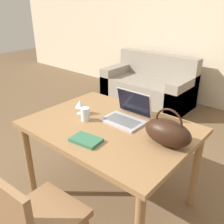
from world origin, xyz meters
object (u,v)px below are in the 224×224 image
at_px(laptop, 128,112).
at_px(handbag, 168,132).
at_px(wine_glass, 80,104).
at_px(drinking_glass, 85,114).
at_px(chair, 32,219).
at_px(couch, 149,87).

distance_m(laptop, handbag, 0.46).
relative_size(laptop, handbag, 1.00).
relative_size(laptop, wine_glass, 2.65).
relative_size(wine_glass, handbag, 0.38).
bearing_deg(drinking_glass, chair, -67.72).
bearing_deg(chair, wine_glass, 114.83).
bearing_deg(handbag, drinking_glass, -171.58).
bearing_deg(chair, drinking_glass, 108.95).
xyz_separation_m(laptop, wine_glass, (-0.38, -0.18, 0.03)).
height_order(drinking_glass, wine_glass, wine_glass).
distance_m(couch, handbag, 2.67).
distance_m(chair, laptop, 1.04).
bearing_deg(couch, wine_glass, -72.82).
xyz_separation_m(laptop, drinking_glass, (-0.25, -0.24, -0.01)).
xyz_separation_m(couch, drinking_glass, (0.80, -2.25, 0.52)).
relative_size(couch, wine_glass, 11.73).
xyz_separation_m(laptop, handbag, (0.43, -0.14, 0.03)).
distance_m(couch, wine_glass, 2.35).
xyz_separation_m(chair, handbag, (0.38, 0.85, 0.36)).
bearing_deg(drinking_glass, wine_glass, 154.40).
relative_size(drinking_glass, handbag, 0.33).
bearing_deg(handbag, couch, 124.81).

